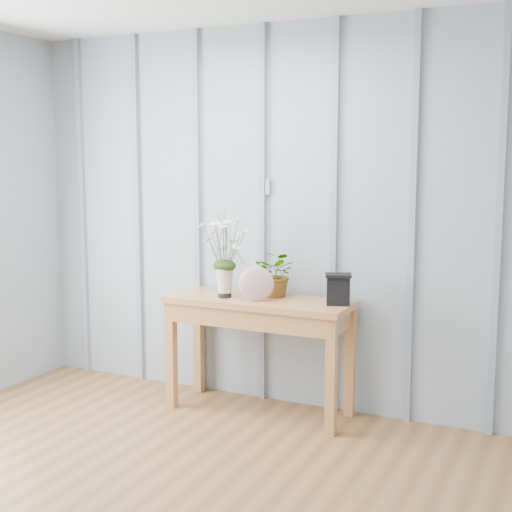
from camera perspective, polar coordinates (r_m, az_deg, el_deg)
The scene contains 6 objects.
room_shell at distance 3.45m, azimuth -5.08°, elevation 13.56°, with size 4.00×4.50×2.50m.
sideboard at distance 4.58m, azimuth 0.27°, elevation -4.81°, with size 1.20×0.45×0.75m.
daisy_vase at distance 4.54m, azimuth -2.54°, elevation 0.82°, with size 0.38×0.29×0.54m.
spider_plant at distance 4.58m, azimuth 1.73°, elevation -1.44°, with size 0.27×0.23×0.30m, color #17330E.
felt_disc_vessel at distance 4.44m, azimuth 0.03°, elevation -2.25°, with size 0.22×0.06×0.22m, color #974A73.
carved_box at distance 4.38m, azimuth 6.59°, elevation -2.63°, with size 0.19×0.17×0.19m.
Camera 1 is at (1.73, -2.05, 1.65)m, focal length 50.00 mm.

